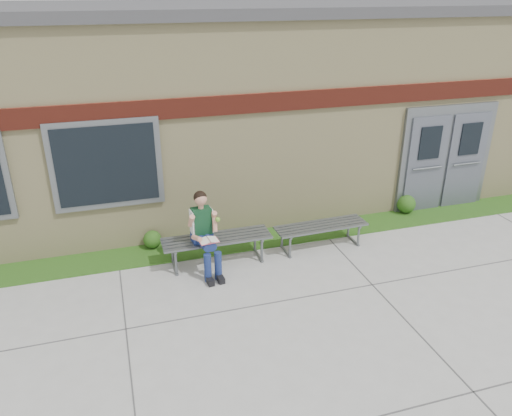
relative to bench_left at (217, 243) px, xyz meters
name	(u,v)px	position (x,y,z in m)	size (l,w,h in m)	color
ground	(330,313)	(1.30, -1.99, -0.38)	(80.00, 80.00, 0.00)	#9E9E99
grass_strip	(275,237)	(1.30, 0.61, -0.37)	(16.00, 0.80, 0.02)	#234E14
school_building	(230,97)	(1.30, 4.00, 1.72)	(16.20, 6.22, 4.20)	beige
bench_left	(217,243)	(0.00, 0.00, 0.00)	(1.92, 0.53, 0.50)	slate
bench_right	(321,230)	(2.00, 0.00, -0.03)	(1.77, 0.54, 0.46)	slate
girl	(205,231)	(-0.25, -0.21, 0.37)	(0.53, 0.86, 1.44)	navy
shrub_mid	(152,239)	(-1.05, 0.86, -0.20)	(0.34, 0.34, 0.34)	#234E14
shrub_east	(406,204)	(4.40, 0.86, -0.17)	(0.40, 0.40, 0.40)	#234E14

